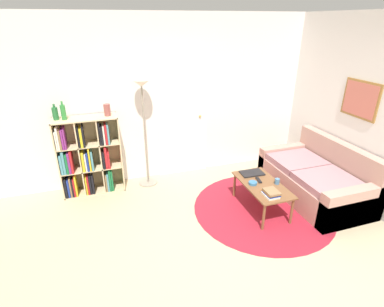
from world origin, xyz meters
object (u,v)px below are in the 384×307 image
Objects in this scene: couch at (318,179)px; laptop at (252,173)px; bowl at (253,183)px; cup at (277,181)px; bottle_middle at (63,112)px; bookshelf at (87,158)px; floor_lamp at (143,104)px; coffee_table at (262,187)px; bottle_left at (55,113)px; vase_on_shelf at (107,110)px.

laptop is at bearing 165.56° from couch.
bowl is 0.34m from cup.
bookshelf is at bearing 1.05° from bottle_middle.
floor_lamp reaches higher than cup.
bowl reaches higher than coffee_table.
vase_on_shelf is at bearing -1.96° from bottle_left.
couch is 6.28× the size of bottle_middle.
bottle_middle is at bearing 153.68° from cup.
bookshelf is 0.79m from bottle_left.
floor_lamp is 4.98× the size of laptop.
vase_on_shelf reaches higher than laptop.
bottle_middle is (-2.49, 1.27, 0.95)m from coffee_table.
vase_on_shelf is at bearing 147.49° from cup.
floor_lamp is 14.54× the size of bowl.
cup is (0.18, -0.37, 0.03)m from laptop.
bookshelf reaches higher than couch.
bookshelf is at bearing 149.99° from bowl.
bookshelf reaches higher than cup.
couch reaches higher than laptop.
vase_on_shelf reaches higher than couch.
vase_on_shelf is at bearing 146.12° from coffee_table.
bottle_middle is 0.59m from vase_on_shelf.
cup is at bearing -39.49° from floor_lamp.
floor_lamp is (0.89, -0.03, 0.77)m from bookshelf.
bowl is 1.48× the size of cup.
bookshelf is at bearing 157.24° from laptop.
couch is at bearing 8.38° from cup.
cup is (2.46, -1.33, -0.13)m from bookshelf.
bowl reaches higher than laptop.
couch is 21.02× the size of cup.
coffee_table is 2.47m from vase_on_shelf.
bowl is at bearing -116.40° from laptop.
cup is 3.11m from bottle_middle.
bookshelf is at bearing -179.48° from vase_on_shelf.
coffee_table is at bearing -33.88° from vase_on_shelf.
laptop reaches higher than coffee_table.
bottle_left reaches higher than coffee_table.
floor_lamp is 21.58× the size of cup.
bowl is 2.80m from bottle_middle.
laptop is 0.42m from cup.
bookshelf is 5.36× the size of bottle_left.
floor_lamp is 6.45× the size of bottle_middle.
laptop is 2.82m from bottle_middle.
bowl is at bearing 163.82° from cup.
bowl is at bearing -30.01° from bookshelf.
couch is 1.03m from laptop.
coffee_table is 0.22m from cup.
vase_on_shelf is (-1.90, 1.28, 0.92)m from coffee_table.
couch is at bearing -26.35° from floor_lamp.
floor_lamp is at bearing -2.76° from bottle_left.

